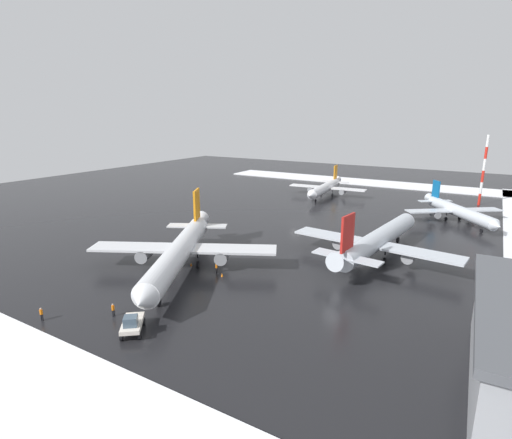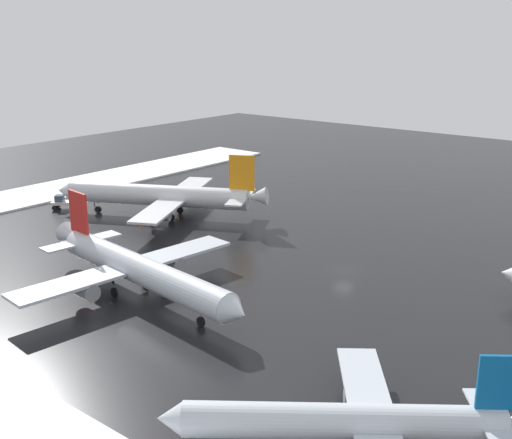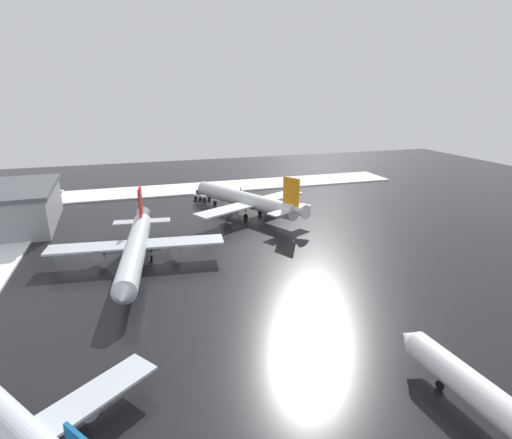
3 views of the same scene
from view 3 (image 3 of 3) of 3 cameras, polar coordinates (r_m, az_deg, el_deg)
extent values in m
plane|color=black|center=(61.01, 5.80, -9.51)|extent=(240.00, 240.00, 0.00)
cube|color=white|center=(121.88, -6.50, 4.60)|extent=(14.00, 116.00, 0.36)
cylinder|color=silver|center=(94.25, -1.77, 2.93)|extent=(29.47, 17.42, 3.55)
cone|color=silver|center=(106.95, -7.93, 4.58)|extent=(3.76, 4.14, 3.37)
cone|color=silver|center=(82.76, 6.28, 1.14)|extent=(4.69, 4.38, 3.45)
cube|color=silver|center=(86.65, -4.52, 1.32)|extent=(10.26, 14.16, 0.38)
cylinder|color=gray|center=(88.62, -3.69, 1.01)|extent=(4.11, 3.47, 2.09)
cube|color=silver|center=(98.05, 3.17, 3.31)|extent=(10.26, 14.16, 0.38)
cylinder|color=gray|center=(97.19, 2.09, 2.56)|extent=(4.11, 3.47, 2.09)
cube|color=orange|center=(83.29, 5.04, 4.04)|extent=(3.89, 2.24, 5.84)
cube|color=silver|center=(82.23, 3.43, 0.96)|extent=(4.70, 5.69, 0.25)
cube|color=silver|center=(86.79, 6.22, 1.80)|extent=(4.70, 5.69, 0.25)
cylinder|color=black|center=(102.72, -5.91, 3.20)|extent=(0.25, 0.25, 0.73)
cylinder|color=black|center=(103.12, -5.88, 2.39)|extent=(1.19, 0.85, 1.15)
cylinder|color=black|center=(90.96, -1.48, 1.35)|extent=(0.25, 0.25, 0.73)
cylinder|color=black|center=(91.41, -1.48, 0.44)|extent=(1.19, 0.85, 1.15)
cylinder|color=black|center=(94.02, 0.57, 1.91)|extent=(0.25, 0.25, 0.73)
cylinder|color=black|center=(94.44, 0.56, 1.03)|extent=(1.19, 0.85, 1.15)
cylinder|color=silver|center=(40.71, -31.61, -23.54)|extent=(20.45, 16.31, 2.67)
cube|color=silver|center=(41.09, -21.34, -21.86)|extent=(8.90, 10.24, 0.28)
cylinder|color=gray|center=(41.29, -23.50, -23.35)|extent=(3.08, 2.86, 1.57)
cylinder|color=black|center=(40.17, -27.35, -25.62)|extent=(0.19, 0.19, 0.55)
cone|color=white|center=(47.30, 21.03, -15.53)|extent=(2.15, 2.78, 2.65)
cylinder|color=black|center=(45.39, 24.97, -19.53)|extent=(0.20, 0.20, 0.57)
cylinder|color=black|center=(46.09, 24.77, -20.71)|extent=(0.92, 0.35, 0.90)
cylinder|color=silver|center=(67.80, -16.86, -4.12)|extent=(29.86, 6.72, 3.36)
cone|color=silver|center=(53.34, -18.50, -10.49)|extent=(2.72, 3.44, 3.19)
cone|color=silver|center=(82.85, -15.84, 0.41)|extent=(3.83, 3.24, 3.27)
cube|color=silver|center=(70.19, -10.02, -3.10)|extent=(5.79, 13.27, 0.36)
cylinder|color=gray|center=(70.11, -11.58, -4.09)|extent=(3.57, 2.35, 1.98)
cube|color=silver|center=(72.04, -23.04, -3.75)|extent=(5.79, 13.27, 0.36)
cylinder|color=gray|center=(71.52, -21.47, -4.57)|extent=(3.57, 2.35, 1.98)
cube|color=red|center=(79.59, -16.19, 2.42)|extent=(3.97, 0.80, 5.54)
cube|color=silver|center=(80.22, -13.87, -0.14)|extent=(3.10, 5.01, 0.24)
cube|color=silver|center=(80.82, -18.06, -0.38)|extent=(3.10, 5.01, 0.24)
cylinder|color=black|center=(58.97, -17.68, -9.19)|extent=(0.24, 0.24, 0.69)
cylinder|color=black|center=(59.62, -17.55, -10.42)|extent=(1.12, 0.47, 1.09)
cylinder|color=black|center=(70.87, -14.77, -4.26)|extent=(0.24, 0.24, 0.69)
cylinder|color=black|center=(71.41, -14.68, -5.32)|extent=(1.12, 0.47, 1.09)
cylinder|color=black|center=(71.36, -18.26, -4.43)|extent=(0.24, 0.24, 0.69)
cylinder|color=black|center=(71.90, -18.15, -5.49)|extent=(1.12, 0.47, 1.09)
cube|color=silver|center=(108.73, -7.68, 3.45)|extent=(4.97, 4.59, 0.50)
cube|color=#3F5160|center=(109.14, -8.06, 3.92)|extent=(2.03, 2.05, 1.10)
cylinder|color=black|center=(109.25, -8.64, 3.10)|extent=(0.90, 0.81, 0.90)
cylinder|color=black|center=(110.66, -7.95, 3.32)|extent=(0.90, 0.81, 0.90)
cylinder|color=black|center=(107.15, -7.37, 2.86)|extent=(0.90, 0.81, 0.90)
cylinder|color=black|center=(108.59, -6.68, 3.09)|extent=(0.90, 0.81, 0.90)
cylinder|color=black|center=(114.86, -2.24, 4.00)|extent=(0.16, 0.16, 0.85)
cylinder|color=black|center=(114.96, -2.16, 4.02)|extent=(0.16, 0.16, 0.85)
cylinder|color=orange|center=(114.74, -2.21, 4.37)|extent=(0.36, 0.36, 0.62)
sphere|color=tan|center=(114.64, -2.21, 4.58)|extent=(0.24, 0.24, 0.24)
cylinder|color=black|center=(108.51, -4.87, 3.12)|extent=(0.16, 0.16, 0.85)
cylinder|color=black|center=(108.33, -4.90, 3.10)|extent=(0.16, 0.16, 0.85)
cylinder|color=orange|center=(108.24, -4.90, 3.49)|extent=(0.36, 0.36, 0.62)
sphere|color=tan|center=(108.13, -4.90, 3.71)|extent=(0.24, 0.24, 0.24)
cylinder|color=black|center=(90.83, -4.04, 0.19)|extent=(0.16, 0.16, 0.85)
cylinder|color=black|center=(90.66, -3.98, 0.16)|extent=(0.16, 0.16, 0.85)
cylinder|color=orange|center=(90.52, -4.02, 0.62)|extent=(0.36, 0.36, 0.62)
sphere|color=tan|center=(90.40, -4.03, 0.88)|extent=(0.24, 0.24, 0.24)
cube|color=gray|center=(99.39, -30.74, 1.37)|extent=(24.55, 14.97, 8.00)
cube|color=#4C4F54|center=(98.42, -31.14, 3.83)|extent=(25.59, 16.01, 0.80)
cone|color=orange|center=(91.83, -0.58, 0.34)|extent=(0.36, 0.36, 0.55)
cone|color=orange|center=(99.02, -0.67, 1.65)|extent=(0.36, 0.36, 0.55)
cone|color=orange|center=(91.17, -5.10, 0.13)|extent=(0.36, 0.36, 0.55)
camera|label=1|loc=(133.58, -25.26, 14.75)|focal=28.00mm
camera|label=2|loc=(47.96, -96.55, 0.67)|focal=45.00mm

